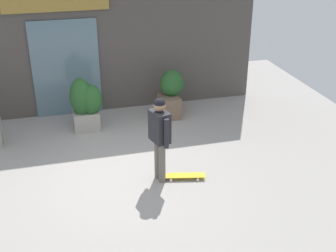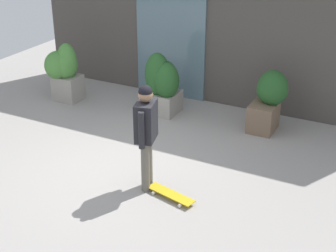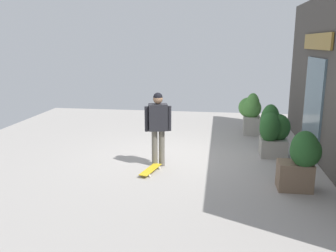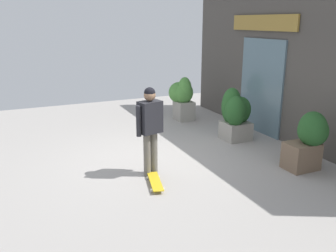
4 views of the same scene
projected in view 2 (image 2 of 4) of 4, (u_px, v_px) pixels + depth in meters
The scene contains 7 objects.
ground_plane at pixel (128, 166), 8.27m from camera, with size 12.00×12.00×0.00m, color #9E9993.
building_facade at pixel (209, 12), 10.12m from camera, with size 7.93×0.31×3.80m.
skateboarder at pixel (146, 128), 7.25m from camera, with size 0.35×0.57×1.66m.
skateboard at pixel (171, 194), 7.40m from camera, with size 0.81×0.36×0.08m.
planter_box_left at pixel (163, 83), 9.97m from camera, with size 0.72×0.74×1.26m.
planter_box_right at pixel (270, 97), 9.29m from camera, with size 0.61×0.73×1.16m.
planter_box_mid at pixel (64, 70), 10.57m from camera, with size 0.66×0.66×1.25m.
Camera 2 is at (3.89, -6.08, 4.14)m, focal length 53.85 mm.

